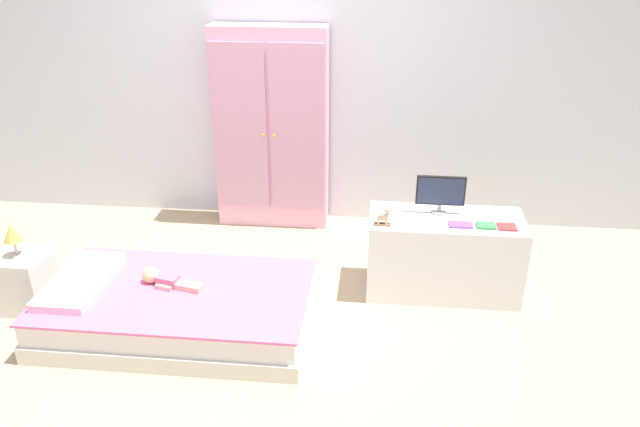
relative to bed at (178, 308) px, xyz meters
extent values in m
cube|color=tan|center=(0.46, 0.11, -0.14)|extent=(10.00, 10.00, 0.02)
cube|color=silver|center=(0.46, 1.68, 1.22)|extent=(6.40, 0.05, 2.70)
cube|color=silver|center=(0.00, 0.00, -0.08)|extent=(1.59, 0.90, 0.11)
cube|color=silver|center=(0.00, 0.00, 0.05)|extent=(1.55, 0.86, 0.14)
cube|color=pink|center=(0.00, 0.00, 0.13)|extent=(1.58, 0.89, 0.02)
cube|color=silver|center=(-0.59, 0.00, 0.16)|extent=(0.32, 0.65, 0.05)
cube|color=#D6668E|center=(-0.06, 0.05, 0.16)|extent=(0.14, 0.11, 0.06)
cube|color=#DBB293|center=(0.08, 0.03, 0.15)|extent=(0.16, 0.07, 0.04)
cube|color=#DBB293|center=(0.07, 0.00, 0.15)|extent=(0.16, 0.07, 0.04)
cube|color=#DBB293|center=(-0.05, 0.10, 0.15)|extent=(0.10, 0.05, 0.03)
cube|color=#DBB293|center=(-0.07, -0.01, 0.15)|extent=(0.10, 0.05, 0.03)
sphere|color=#DBB293|center=(-0.17, 0.07, 0.18)|extent=(0.09, 0.09, 0.09)
sphere|color=#E0C67F|center=(-0.18, 0.07, 0.18)|extent=(0.10, 0.10, 0.10)
cube|color=silver|center=(-1.04, 0.12, 0.05)|extent=(0.30, 0.30, 0.37)
cylinder|color=#B7B2AD|center=(-1.04, 0.12, 0.25)|extent=(0.08, 0.08, 0.01)
cylinder|color=#B7B2AD|center=(-1.04, 0.12, 0.30)|extent=(0.02, 0.02, 0.09)
cone|color=#E5B24C|center=(-1.04, 0.12, 0.40)|extent=(0.11, 0.11, 0.11)
cube|color=#EFADCC|center=(0.33, 1.52, 0.66)|extent=(0.88, 0.23, 1.58)
cube|color=#D298B3|center=(0.11, 1.40, 0.70)|extent=(0.41, 0.02, 1.29)
cube|color=#D298B3|center=(0.54, 1.40, 0.70)|extent=(0.41, 0.02, 1.29)
sphere|color=gold|center=(0.29, 1.38, 0.66)|extent=(0.02, 0.02, 0.02)
sphere|color=gold|center=(0.37, 1.38, 0.66)|extent=(0.02, 0.02, 0.02)
cube|color=white|center=(1.62, 0.59, 0.14)|extent=(0.99, 0.44, 0.53)
cylinder|color=#99999E|center=(1.57, 0.67, 0.41)|extent=(0.10, 0.10, 0.01)
cylinder|color=#99999E|center=(1.57, 0.67, 0.44)|extent=(0.02, 0.02, 0.05)
cube|color=black|center=(1.57, 0.67, 0.56)|extent=(0.31, 0.02, 0.19)
cube|color=#28334C|center=(1.57, 0.65, 0.56)|extent=(0.29, 0.01, 0.17)
cube|color=#8E6642|center=(1.21, 0.46, 0.41)|extent=(0.10, 0.01, 0.01)
cube|color=#8E6642|center=(1.21, 0.44, 0.41)|extent=(0.10, 0.01, 0.01)
cube|color=#D1B289|center=(1.21, 0.45, 0.46)|extent=(0.07, 0.03, 0.04)
cylinder|color=#D1B289|center=(1.23, 0.46, 0.43)|extent=(0.01, 0.01, 0.02)
cylinder|color=#D1B289|center=(1.23, 0.44, 0.43)|extent=(0.01, 0.01, 0.02)
cylinder|color=#D1B289|center=(1.18, 0.46, 0.43)|extent=(0.01, 0.01, 0.02)
cylinder|color=#D1B289|center=(1.18, 0.44, 0.43)|extent=(0.01, 0.01, 0.02)
cylinder|color=#D1B289|center=(1.24, 0.45, 0.49)|extent=(0.02, 0.02, 0.02)
sphere|color=#D1B289|center=(1.24, 0.45, 0.51)|extent=(0.04, 0.04, 0.04)
cube|color=#8E51B2|center=(1.69, 0.49, 0.41)|extent=(0.14, 0.09, 0.01)
cube|color=#429E51|center=(1.85, 0.49, 0.41)|extent=(0.12, 0.09, 0.02)
cube|color=#CC3838|center=(1.98, 0.49, 0.41)|extent=(0.11, 0.10, 0.01)
camera|label=1|loc=(1.17, -2.97, 2.10)|focal=34.16mm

